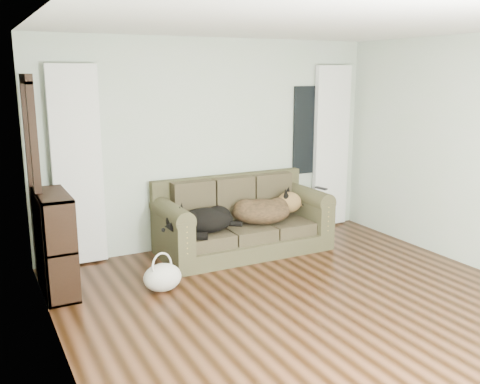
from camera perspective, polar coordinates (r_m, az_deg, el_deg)
name	(u,v)px	position (r m, az deg, el deg)	size (l,w,h in m)	color
floor	(327,316)	(5.08, 9.26, -12.95)	(5.00, 5.00, 0.00)	black
ceiling	(338,19)	(4.61, 10.46, 17.65)	(5.00, 5.00, 0.00)	white
wall_back	(212,143)	(6.81, -2.95, 5.20)	(4.50, 0.04, 2.60)	#AEC4A6
wall_left	(62,206)	(3.79, -18.48, -1.47)	(0.04, 5.00, 2.60)	#AEC4A6
curtain_left	(77,167)	(6.25, -16.97, 2.60)	(0.55, 0.08, 2.25)	white
curtain_right	(331,147)	(7.68, 9.69, 4.75)	(0.55, 0.08, 2.25)	white
window_pane	(309,130)	(7.48, 7.37, 6.56)	(0.50, 0.03, 1.20)	black
door_casing	(35,186)	(5.84, -21.05, 0.62)	(0.07, 0.60, 2.10)	black
sofa	(244,216)	(6.59, 0.39, -2.59)	(2.08, 0.90, 0.85)	#434026
dog_black_lab	(202,222)	(6.24, -4.06, -3.20)	(0.69, 0.48, 0.29)	black
dog_shepherd	(264,212)	(6.65, 2.59, -2.10)	(0.76, 0.53, 0.33)	black
tv_remote	(321,188)	(6.92, 8.65, 0.40)	(0.05, 0.17, 0.02)	black
tote_bag	(162,276)	(5.55, -8.27, -8.85)	(0.40, 0.31, 0.29)	silver
bookshelf	(55,245)	(5.67, -19.11, -5.32)	(0.31, 0.82, 1.03)	black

